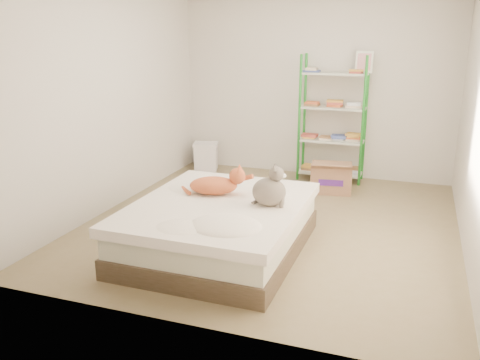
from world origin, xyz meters
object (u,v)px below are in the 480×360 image
at_px(shelf_unit, 333,121).
at_px(cardboard_box, 331,178).
at_px(orange_cat, 213,183).
at_px(grey_cat, 269,186).
at_px(bed, 219,227).
at_px(white_bin, 206,156).

xyz_separation_m(shelf_unit, cardboard_box, (0.10, -0.55, -0.64)).
distance_m(orange_cat, shelf_unit, 2.62).
xyz_separation_m(orange_cat, shelf_unit, (0.72, 2.51, 0.23)).
bearing_deg(grey_cat, bed, 90.97).
bearing_deg(shelf_unit, white_bin, -176.61).
distance_m(bed, cardboard_box, 2.29).
relative_size(grey_cat, shelf_unit, 0.21).
bearing_deg(bed, shelf_unit, 78.68).
xyz_separation_m(grey_cat, cardboard_box, (0.22, 2.10, -0.48)).
height_order(bed, cardboard_box, bed).
bearing_deg(bed, orange_cat, 123.68).
bearing_deg(white_bin, bed, -64.50).
bearing_deg(grey_cat, white_bin, 24.34).
relative_size(bed, grey_cat, 5.05).
relative_size(bed, white_bin, 4.46).
relative_size(cardboard_box, white_bin, 1.34).
distance_m(grey_cat, shelf_unit, 2.66).
bearing_deg(cardboard_box, shelf_unit, 91.95).
distance_m(grey_cat, white_bin, 3.09).
bearing_deg(bed, white_bin, 116.08).
bearing_deg(bed, grey_cat, 11.08).
bearing_deg(white_bin, orange_cat, -65.25).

